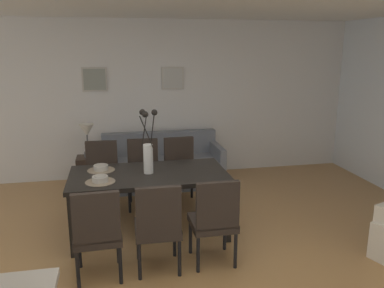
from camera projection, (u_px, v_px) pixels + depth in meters
name	position (u px, v px, depth m)	size (l,w,h in m)	color
ground_plane	(172.00, 277.00, 3.79)	(9.00, 9.00, 0.00)	#A87A47
back_wall_panel	(142.00, 100.00, 6.57)	(9.00, 0.10, 2.60)	silver
dining_table	(149.00, 179.00, 4.56)	(1.80, 0.94, 0.74)	black
dining_chair_near_left	(97.00, 230.00, 3.63)	(0.45, 0.45, 0.92)	black
dining_chair_near_right	(102.00, 172.00, 5.31)	(0.47, 0.47, 0.92)	black
dining_chair_far_left	(158.00, 223.00, 3.77)	(0.45, 0.45, 0.92)	black
dining_chair_far_right	(143.00, 170.00, 5.43)	(0.47, 0.47, 0.92)	black
dining_chair_mid_left	(215.00, 218.00, 3.90)	(0.44, 0.44, 0.92)	black
dining_chair_mid_right	(181.00, 167.00, 5.53)	(0.46, 0.46, 0.92)	black
centerpiece_vase	(148.00, 149.00, 4.48)	(0.21, 0.23, 0.73)	silver
placemat_near_left	(100.00, 182.00, 4.24)	(0.32, 0.32, 0.01)	#7F705B
bowl_near_left	(100.00, 179.00, 4.23)	(0.17, 0.17, 0.07)	#B2ADA3
placemat_near_right	(101.00, 170.00, 4.64)	(0.32, 0.32, 0.01)	#7F705B
bowl_near_right	(101.00, 167.00, 4.63)	(0.17, 0.17, 0.07)	#B2ADA3
sofa	(162.00, 167.00, 6.34)	(1.88, 0.84, 0.80)	slate
side_table	(89.00, 173.00, 6.09)	(0.36, 0.36, 0.52)	#33261E
table_lamp	(87.00, 133.00, 5.94)	(0.22, 0.22, 0.51)	#4C4C51
framed_picture_left	(95.00, 79.00, 6.28)	(0.40, 0.03, 0.38)	#B2ADA3
framed_picture_center	(173.00, 78.00, 6.52)	(0.37, 0.03, 0.37)	#B2ADA3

